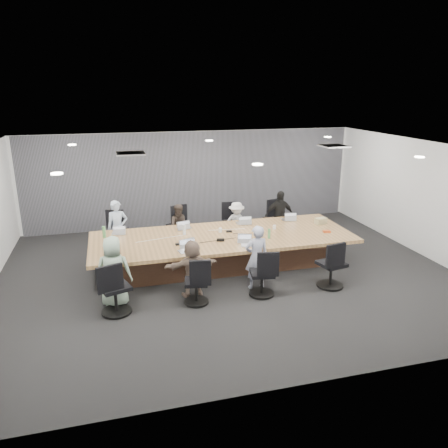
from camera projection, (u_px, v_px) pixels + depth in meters
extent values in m
cube|color=black|center=(229.00, 273.00, 9.85)|extent=(10.00, 8.00, 0.00)
cube|color=white|center=(229.00, 149.00, 9.01)|extent=(10.00, 8.00, 0.00)
cube|color=silver|center=(193.00, 178.00, 13.12)|extent=(10.00, 0.00, 2.80)
cube|color=silver|center=(310.00, 295.00, 5.74)|extent=(10.00, 0.00, 2.80)
cube|color=silver|center=(426.00, 199.00, 10.66)|extent=(0.00, 8.00, 2.80)
cube|color=slate|center=(194.00, 179.00, 13.05)|extent=(9.80, 0.04, 2.80)
cube|color=#4A2E1F|center=(223.00, 252.00, 10.21)|extent=(4.80, 1.40, 0.66)
cube|color=#A97E4C|center=(223.00, 237.00, 10.10)|extent=(6.00, 2.20, 0.08)
imported|color=#AFC0D8|center=(118.00, 228.00, 10.77)|extent=(0.54, 0.39, 1.39)
cube|color=#B2B2B7|center=(118.00, 233.00, 10.25)|extent=(0.32, 0.24, 0.02)
imported|color=#3A3029|center=(180.00, 227.00, 11.19)|extent=(0.61, 0.50, 1.19)
cube|color=#B2B2B7|center=(184.00, 228.00, 10.63)|extent=(0.36, 0.28, 0.02)
imported|color=silver|center=(236.00, 223.00, 11.56)|extent=(0.78, 0.50, 1.15)
cube|color=#B2B2B7|center=(243.00, 223.00, 11.01)|extent=(0.34, 0.25, 0.02)
imported|color=black|center=(279.00, 216.00, 11.83)|extent=(0.82, 0.38, 1.38)
cube|color=#B2B2B7|center=(287.00, 219.00, 11.30)|extent=(0.33, 0.25, 0.02)
imported|color=#91AD96|center=(114.00, 271.00, 8.25)|extent=(0.75, 0.56, 1.38)
cube|color=#8C6647|center=(113.00, 258.00, 8.74)|extent=(0.33, 0.24, 0.02)
imported|color=#7B6456|center=(192.00, 268.00, 8.65)|extent=(1.11, 0.41, 1.17)
cube|color=#B2B2B7|center=(187.00, 251.00, 9.11)|extent=(0.40, 0.31, 0.02)
imported|color=#9397AF|center=(257.00, 257.00, 8.95)|extent=(0.50, 0.33, 1.36)
cube|color=#B2B2B7|center=(248.00, 245.00, 9.44)|extent=(0.35, 0.28, 0.02)
cylinder|color=#539E58|center=(104.00, 232.00, 9.91)|extent=(0.08, 0.08, 0.26)
cylinder|color=#539E58|center=(269.00, 234.00, 9.87)|extent=(0.08, 0.08, 0.22)
cylinder|color=silver|center=(184.00, 230.00, 10.12)|extent=(0.09, 0.09, 0.24)
cylinder|color=white|center=(220.00, 230.00, 10.31)|extent=(0.10, 0.10, 0.10)
cylinder|color=white|center=(274.00, 227.00, 10.55)|extent=(0.08, 0.08, 0.09)
cylinder|color=brown|center=(110.00, 247.00, 9.22)|extent=(0.09, 0.09, 0.10)
cube|color=black|center=(179.00, 244.00, 9.50)|extent=(0.14, 0.10, 0.03)
cube|color=black|center=(229.00, 231.00, 10.34)|extent=(0.16, 0.12, 0.03)
cube|color=black|center=(221.00, 240.00, 9.70)|extent=(0.18, 0.08, 0.06)
cube|color=tan|center=(321.00, 221.00, 10.95)|extent=(0.31, 0.24, 0.15)
cube|color=#CE4918|center=(327.00, 231.00, 10.32)|extent=(0.19, 0.15, 0.04)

